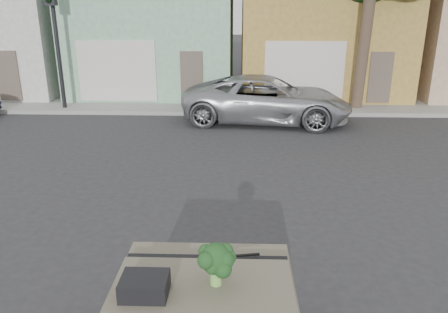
{
  "coord_description": "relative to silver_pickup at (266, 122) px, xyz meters",
  "views": [
    {
      "loc": [
        0.36,
        -7.09,
        3.91
      ],
      "look_at": [
        0.1,
        0.5,
        1.3
      ],
      "focal_mm": 35.0,
      "sensor_mm": 36.0,
      "label": 1
    }
  ],
  "objects": [
    {
      "name": "ground_plane",
      "position": [
        -1.36,
        -8.17,
        0.0
      ],
      "size": [
        120.0,
        120.0,
        0.0
      ],
      "primitive_type": "plane",
      "color": "#303033",
      "rests_on": "ground"
    },
    {
      "name": "sidewalk",
      "position": [
        -1.36,
        2.33,
        0.07
      ],
      "size": [
        40.0,
        3.0,
        0.15
      ],
      "primitive_type": "cube",
      "color": "gray",
      "rests_on": "ground"
    },
    {
      "name": "townhouse_white",
      "position": [
        -12.36,
        6.33,
        3.77
      ],
      "size": [
        7.2,
        8.2,
        7.55
      ],
      "primitive_type": "cube",
      "color": "silver",
      "rests_on": "ground"
    },
    {
      "name": "townhouse_mint",
      "position": [
        -4.86,
        6.33,
        3.77
      ],
      "size": [
        7.2,
        8.2,
        7.55
      ],
      "primitive_type": "cube",
      "color": "#8ABA98",
      "rests_on": "ground"
    },
    {
      "name": "townhouse_tan",
      "position": [
        2.64,
        6.33,
        3.77
      ],
      "size": [
        7.2,
        8.2,
        7.55
      ],
      "primitive_type": "cube",
      "color": "#AD893F",
      "rests_on": "ground"
    },
    {
      "name": "silver_pickup",
      "position": [
        0.0,
        0.0,
        0.0
      ],
      "size": [
        6.15,
        3.38,
        1.63
      ],
      "primitive_type": "imported",
      "rotation": [
        0.0,
        0.0,
        1.45
      ],
      "color": "#A4A6AC",
      "rests_on": "ground"
    },
    {
      "name": "traffic_signal",
      "position": [
        -7.86,
        1.33,
        2.55
      ],
      "size": [
        0.4,
        0.4,
        5.1
      ],
      "primitive_type": "cube",
      "color": "black",
      "rests_on": "ground"
    },
    {
      "name": "instrument_hump",
      "position": [
        -1.94,
        -11.52,
        1.22
      ],
      "size": [
        0.48,
        0.38,
        0.2
      ],
      "primitive_type": "cube",
      "color": "black",
      "rests_on": "car_dashboard"
    },
    {
      "name": "wiper_arm",
      "position": [
        -1.08,
        -10.79,
        1.13
      ],
      "size": [
        0.69,
        0.15,
        0.02
      ],
      "primitive_type": "cube",
      "rotation": [
        0.0,
        0.0,
        0.17
      ],
      "color": "black",
      "rests_on": "car_dashboard"
    },
    {
      "name": "broccoli",
      "position": [
        -1.22,
        -11.32,
        1.36
      ],
      "size": [
        0.55,
        0.55,
        0.49
      ],
      "primitive_type": "cube",
      "rotation": [
        0.0,
        0.0,
        2.61
      ],
      "color": "#183A17",
      "rests_on": "car_dashboard"
    }
  ]
}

